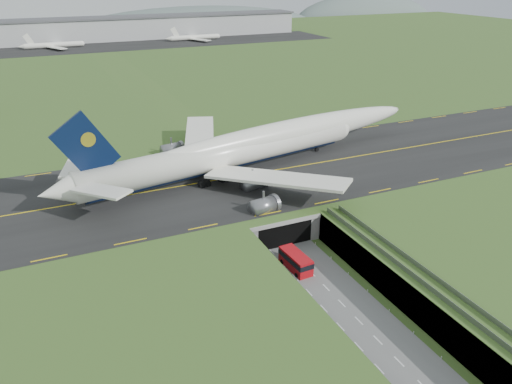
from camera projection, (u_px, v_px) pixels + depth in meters
name	position (u px, v px, depth m)	size (l,w,h in m)	color
ground	(304.00, 266.00, 95.28)	(900.00, 900.00, 0.00)	#3A5B24
airfield_deck	(305.00, 253.00, 94.05)	(800.00, 800.00, 6.00)	gray
trench_road	(325.00, 287.00, 89.00)	(12.00, 75.00, 0.20)	slate
taxiway	(238.00, 177.00, 120.23)	(800.00, 44.00, 0.18)	black
tunnel_portal	(267.00, 215.00, 107.82)	(17.00, 22.30, 6.00)	gray
guideway	(422.00, 282.00, 81.31)	(3.00, 53.00, 7.05)	#A8A8A3
jumbo_jet	(252.00, 146.00, 123.09)	(103.86, 64.34, 21.66)	white
shuttle_tram	(296.00, 261.00, 93.67)	(3.50, 8.09, 3.22)	#B30B13
cargo_terminal	(89.00, 29.00, 338.57)	(320.00, 67.00, 15.60)	#B2B2B2
distant_hills	(144.00, 32.00, 478.68)	(700.00, 91.00, 60.00)	slate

